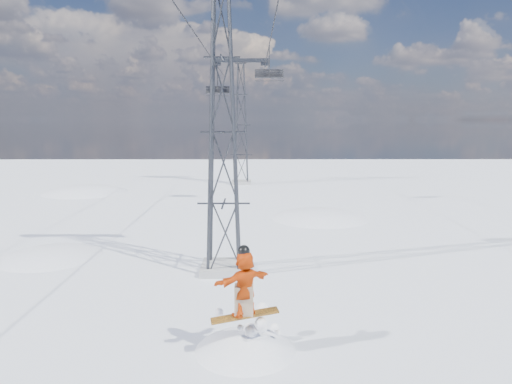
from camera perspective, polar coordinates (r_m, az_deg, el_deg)
The scene contains 6 objects.
snow_terrain at distance 35.04m, azimuth -11.90°, elevation -17.54°, with size 39.00×37.00×22.00m.
lift_tower_near at distance 17.47m, azimuth -4.17°, elevation 7.37°, with size 5.20×1.80×11.43m.
lift_tower_far at distance 42.44m, azimuth -1.87°, elevation 8.34°, with size 5.20×1.80×11.43m.
haul_cables at distance 29.35m, azimuth -2.70°, elevation 18.59°, with size 4.46×51.00×0.06m.
lift_chair_mid at distance 31.26m, azimuth 1.66°, elevation 14.48°, with size 1.92×0.55×2.38m.
lift_chair_far at distance 43.57m, azimuth -4.83°, elevation 12.54°, with size 2.20×0.63×2.73m.
Camera 1 is at (1.98, -9.42, 5.96)m, focal length 32.00 mm.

